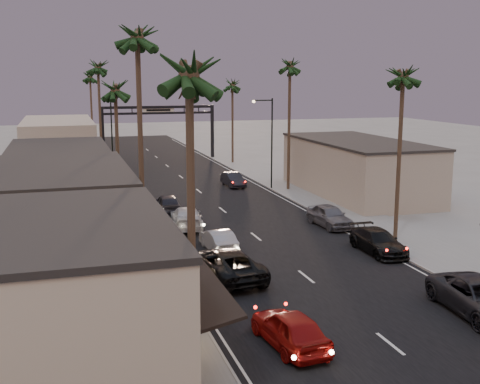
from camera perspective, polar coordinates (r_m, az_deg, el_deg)
ground at (r=53.38m, az=-2.49°, el=-1.06°), size 200.00×200.00×0.00m
road at (r=58.15m, az=-3.70°, el=-0.09°), size 14.00×120.00×0.02m
sidewalk_left at (r=63.69m, az=-13.50°, el=0.64°), size 5.00×92.00×0.12m
sidewalk_right at (r=67.38m, az=2.84°, el=1.47°), size 5.00×92.00×0.12m
storefront_near at (r=24.10m, az=-16.49°, el=-9.53°), size 8.00×12.00×5.50m
storefront_mid at (r=37.57m, az=-16.66°, el=-2.27°), size 8.00×14.00×5.50m
storefront_far at (r=53.34m, az=-16.73°, el=1.21°), size 8.00×16.00×5.00m
storefront_dist at (r=76.09m, az=-16.81°, el=4.32°), size 8.00×20.00×6.00m
building_right at (r=57.91m, az=11.05°, el=2.20°), size 8.00×18.00×5.00m
arch at (r=81.85m, az=-7.73°, el=6.89°), size 15.20×0.40×7.27m
streetlight_right at (r=59.31m, az=2.79°, el=5.33°), size 2.13×0.30×9.00m
streetlight_left at (r=69.14m, az=-11.84°, el=5.89°), size 2.13×0.30×9.00m
palm_la at (r=20.11m, az=-4.88°, el=12.20°), size 3.20×3.20×13.20m
palm_lb at (r=33.02m, az=-9.74°, el=14.88°), size 3.20×3.20×15.20m
palm_lc at (r=46.86m, az=-11.77°, el=9.98°), size 3.20×3.20×12.20m
palm_ld at (r=65.82m, az=-13.34°, el=11.78°), size 3.20×3.20×14.20m
palm_ra at (r=40.72m, az=15.24°, el=11.12°), size 3.20×3.20×13.20m
palm_rb at (r=58.71m, az=4.77°, el=12.18°), size 3.20×3.20×14.20m
palm_rc at (r=77.66m, az=-0.73°, el=10.42°), size 3.20×3.20×12.20m
palm_far at (r=88.78m, az=-14.05°, el=10.78°), size 3.20×3.20×13.20m
oncoming_red at (r=25.43m, az=4.76°, el=-12.77°), size 2.35×4.80×1.58m
oncoming_pickup at (r=33.31m, az=-1.42°, el=-6.82°), size 3.64×6.57×1.74m
oncoming_silver at (r=38.71m, az=-2.08°, el=-4.57°), size 1.68×4.28×1.39m
oncoming_white at (r=44.68m, az=-5.11°, el=-2.41°), size 2.90×5.63×1.56m
oncoming_dgrey at (r=49.88m, az=-6.91°, el=-1.08°), size 1.81×4.46×1.52m
curbside_black at (r=39.17m, az=12.97°, el=-4.60°), size 2.08×5.10×1.48m
curbside_grey at (r=45.34m, az=8.50°, el=-2.25°), size 2.21×4.88×1.63m
curbside_far at (r=61.43m, az=-0.66°, el=1.19°), size 1.68×4.35×1.41m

